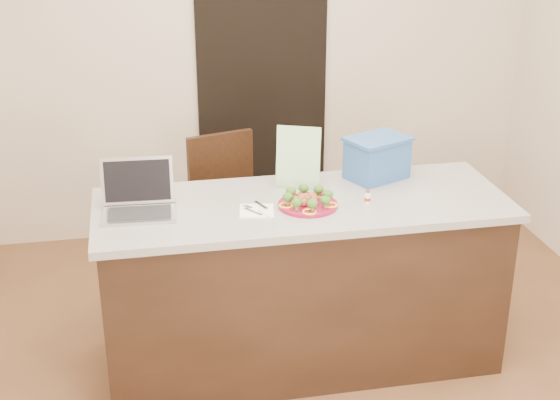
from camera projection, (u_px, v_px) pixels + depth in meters
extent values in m
plane|color=brown|center=(311.00, 385.00, 4.00)|extent=(4.00, 4.00, 0.00)
plane|color=beige|center=(247.00, 44.00, 5.28)|extent=(4.00, 0.00, 4.00)
cube|color=black|center=(262.00, 94.00, 5.42)|extent=(0.90, 0.02, 2.00)
cube|color=black|center=(302.00, 286.00, 4.05)|extent=(2.00, 0.70, 0.88)
cube|color=beige|center=(303.00, 205.00, 3.87)|extent=(2.06, 0.76, 0.04)
cylinder|color=maroon|center=(308.00, 205.00, 3.80)|extent=(0.29, 0.29, 0.02)
torus|color=maroon|center=(308.00, 204.00, 3.80)|extent=(0.29, 0.29, 0.01)
sphere|color=brown|center=(308.00, 199.00, 3.79)|extent=(0.04, 0.04, 0.04)
sphere|color=brown|center=(314.00, 201.00, 3.77)|extent=(0.04, 0.04, 0.04)
sphere|color=brown|center=(315.00, 199.00, 3.80)|extent=(0.04, 0.04, 0.04)
sphere|color=brown|center=(312.00, 197.00, 3.82)|extent=(0.04, 0.04, 0.04)
sphere|color=brown|center=(306.00, 196.00, 3.83)|extent=(0.04, 0.04, 0.04)
sphere|color=brown|center=(301.00, 197.00, 3.81)|extent=(0.04, 0.04, 0.04)
sphere|color=brown|center=(300.00, 200.00, 3.79)|extent=(0.04, 0.04, 0.04)
sphere|color=brown|center=(304.00, 202.00, 3.76)|extent=(0.04, 0.04, 0.04)
ellipsoid|color=#275316|center=(291.00, 191.00, 3.84)|extent=(0.05, 0.05, 0.04)
ellipsoid|color=#275316|center=(288.00, 197.00, 3.77)|extent=(0.05, 0.05, 0.04)
ellipsoid|color=#275316|center=(297.00, 202.00, 3.71)|extent=(0.05, 0.05, 0.04)
ellipsoid|color=#275316|center=(312.00, 204.00, 3.69)|extent=(0.05, 0.05, 0.04)
ellipsoid|color=#275316|center=(325.00, 200.00, 3.73)|extent=(0.05, 0.05, 0.04)
ellipsoid|color=#275316|center=(328.00, 194.00, 3.80)|extent=(0.05, 0.05, 0.04)
ellipsoid|color=#275316|center=(319.00, 189.00, 3.86)|extent=(0.05, 0.05, 0.04)
ellipsoid|color=#275316|center=(304.00, 188.00, 3.87)|extent=(0.05, 0.05, 0.04)
torus|color=yellow|center=(293.00, 195.00, 3.88)|extent=(0.07, 0.07, 0.01)
torus|color=yellow|center=(286.00, 205.00, 3.76)|extent=(0.07, 0.07, 0.01)
torus|color=yellow|center=(309.00, 212.00, 3.69)|extent=(0.07, 0.07, 0.01)
torus|color=yellow|center=(330.00, 205.00, 3.77)|extent=(0.07, 0.07, 0.01)
torus|color=yellow|center=(320.00, 195.00, 3.88)|extent=(0.07, 0.07, 0.01)
cube|color=white|center=(257.00, 211.00, 3.75)|extent=(0.19, 0.19, 0.01)
cube|color=silver|center=(253.00, 212.00, 3.72)|extent=(0.08, 0.10, 0.00)
cube|color=silver|center=(251.00, 206.00, 3.78)|extent=(0.05, 0.06, 0.00)
cube|color=white|center=(264.00, 213.00, 3.71)|extent=(0.05, 0.09, 0.01)
cube|color=silver|center=(261.00, 205.00, 3.80)|extent=(0.06, 0.11, 0.00)
cylinder|color=white|center=(368.00, 199.00, 3.84)|extent=(0.03, 0.03, 0.05)
cylinder|color=white|center=(368.00, 193.00, 3.83)|extent=(0.02, 0.02, 0.01)
cylinder|color=#B52513|center=(368.00, 191.00, 3.82)|extent=(0.02, 0.02, 0.01)
cylinder|color=#B52513|center=(368.00, 199.00, 3.84)|extent=(0.03, 0.03, 0.02)
cube|color=#B3B3B8|center=(140.00, 214.00, 3.71)|extent=(0.36, 0.26, 0.02)
cube|color=#B3B3B8|center=(137.00, 180.00, 3.77)|extent=(0.35, 0.08, 0.23)
cube|color=black|center=(137.00, 181.00, 3.76)|extent=(0.32, 0.06, 0.20)
cube|color=black|center=(140.00, 213.00, 3.70)|extent=(0.30, 0.19, 0.00)
cube|color=white|center=(298.00, 158.00, 3.98)|extent=(0.23, 0.13, 0.32)
cube|color=#2A5497|center=(377.00, 159.00, 4.12)|extent=(0.36, 0.31, 0.21)
cube|color=#2A5497|center=(378.00, 139.00, 4.08)|extent=(0.38, 0.34, 0.02)
cube|color=#311B0E|center=(226.00, 222.00, 4.76)|extent=(0.52, 0.52, 0.04)
cube|color=#311B0E|center=(221.00, 171.00, 4.83)|extent=(0.42, 0.15, 0.48)
cylinder|color=#311B0E|center=(201.00, 271.00, 4.65)|extent=(0.04, 0.04, 0.45)
cylinder|color=#311B0E|center=(261.00, 266.00, 4.71)|extent=(0.04, 0.04, 0.45)
cylinder|color=#311B0E|center=(195.00, 245.00, 4.98)|extent=(0.04, 0.04, 0.45)
cylinder|color=#311B0E|center=(251.00, 240.00, 5.04)|extent=(0.04, 0.04, 0.45)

